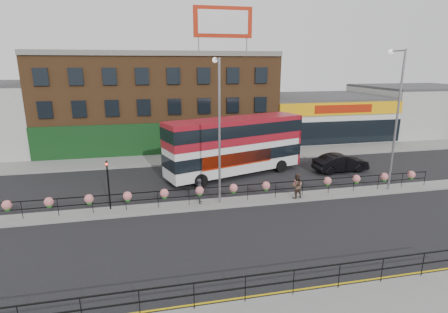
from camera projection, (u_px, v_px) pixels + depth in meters
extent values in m
plane|color=black|center=(233.00, 203.00, 23.64)|extent=(120.00, 120.00, 0.00)
cube|color=gray|center=(205.00, 157.00, 34.96)|extent=(60.00, 4.00, 0.15)
cube|color=gray|center=(233.00, 202.00, 23.62)|extent=(60.00, 1.60, 0.15)
cube|color=gold|center=(289.00, 291.00, 14.48)|extent=(60.00, 0.10, 0.01)
cube|color=gold|center=(291.00, 294.00, 14.31)|extent=(60.00, 0.10, 0.01)
cube|color=brown|center=(159.00, 101.00, 40.43)|extent=(25.00, 12.00, 10.00)
cube|color=#3F3F42|center=(157.00, 55.00, 39.11)|extent=(25.00, 12.00, 0.30)
cube|color=#0F3313|center=(163.00, 139.00, 35.53)|extent=(25.00, 0.25, 3.40)
cube|color=silver|center=(317.00, 117.00, 45.17)|extent=(15.00, 12.00, 5.00)
cube|color=#3F3F42|center=(318.00, 96.00, 44.49)|extent=(15.00, 12.00, 0.30)
cube|color=#E5A40A|center=(343.00, 109.00, 38.97)|extent=(15.00, 0.25, 1.40)
cube|color=#A21D07|center=(344.00, 109.00, 38.86)|extent=(7.00, 0.10, 0.90)
cube|color=black|center=(341.00, 132.00, 39.66)|extent=(15.00, 0.25, 2.60)
cube|color=#A5A5A0|center=(416.00, 110.00, 48.07)|extent=(14.50, 12.00, 6.00)
cube|color=#3F3F42|center=(419.00, 87.00, 47.26)|extent=(14.50, 12.00, 0.30)
cube|color=#A21D07|center=(223.00, 22.00, 34.94)|extent=(6.00, 0.25, 3.00)
cube|color=silver|center=(223.00, 22.00, 34.80)|extent=(5.10, 0.04, 2.25)
cylinder|color=gray|center=(199.00, 45.00, 34.99)|extent=(0.12, 0.12, 1.40)
cylinder|color=gray|center=(247.00, 45.00, 36.01)|extent=(0.12, 0.12, 1.40)
cube|color=black|center=(234.00, 186.00, 23.32)|extent=(30.00, 0.05, 0.05)
cube|color=black|center=(233.00, 193.00, 23.45)|extent=(30.00, 0.05, 0.05)
cylinder|color=black|center=(22.00, 210.00, 20.80)|extent=(0.04, 0.04, 1.10)
cylinder|color=black|center=(58.00, 207.00, 21.21)|extent=(0.04, 0.04, 1.10)
cylinder|color=black|center=(92.00, 205.00, 21.62)|extent=(0.04, 0.04, 1.10)
cylinder|color=black|center=(126.00, 202.00, 22.03)|extent=(0.04, 0.04, 1.10)
cylinder|color=black|center=(158.00, 199.00, 22.44)|extent=(0.04, 0.04, 1.10)
cylinder|color=black|center=(189.00, 197.00, 22.85)|extent=(0.04, 0.04, 1.10)
cylinder|color=black|center=(219.00, 195.00, 23.26)|extent=(0.04, 0.04, 1.10)
cylinder|color=black|center=(248.00, 192.00, 23.67)|extent=(0.04, 0.04, 1.10)
cylinder|color=black|center=(276.00, 190.00, 24.08)|extent=(0.04, 0.04, 1.10)
cylinder|color=black|center=(303.00, 188.00, 24.49)|extent=(0.04, 0.04, 1.10)
cylinder|color=black|center=(329.00, 186.00, 24.90)|extent=(0.04, 0.04, 1.10)
cylinder|color=black|center=(354.00, 184.00, 25.31)|extent=(0.04, 0.04, 1.10)
cylinder|color=black|center=(378.00, 182.00, 25.72)|extent=(0.04, 0.04, 1.10)
cylinder|color=black|center=(402.00, 180.00, 26.13)|extent=(0.04, 0.04, 1.10)
cylinder|color=black|center=(425.00, 178.00, 26.54)|extent=(0.04, 0.04, 1.10)
sphere|color=#C6696C|center=(7.00, 205.00, 20.54)|extent=(0.56, 0.56, 0.56)
sphere|color=#1F5D1A|center=(7.00, 209.00, 20.60)|extent=(0.36, 0.36, 0.36)
sphere|color=#C6696C|center=(49.00, 202.00, 21.01)|extent=(0.56, 0.56, 0.56)
sphere|color=#1F5D1A|center=(49.00, 205.00, 21.07)|extent=(0.36, 0.36, 0.36)
sphere|color=#C6696C|center=(89.00, 199.00, 21.48)|extent=(0.56, 0.56, 0.56)
sphere|color=#1F5D1A|center=(89.00, 202.00, 21.54)|extent=(0.36, 0.36, 0.36)
sphere|color=#C6696C|center=(127.00, 196.00, 21.95)|extent=(0.56, 0.56, 0.56)
sphere|color=#1F5D1A|center=(128.00, 199.00, 22.01)|extent=(0.36, 0.36, 0.36)
sphere|color=#C6696C|center=(164.00, 193.00, 22.42)|extent=(0.56, 0.56, 0.56)
sphere|color=#1F5D1A|center=(164.00, 196.00, 22.48)|extent=(0.36, 0.36, 0.36)
sphere|color=#C6696C|center=(200.00, 190.00, 22.89)|extent=(0.56, 0.56, 0.56)
sphere|color=#1F5D1A|center=(200.00, 194.00, 22.95)|extent=(0.36, 0.36, 0.36)
sphere|color=#C6696C|center=(233.00, 188.00, 23.36)|extent=(0.56, 0.56, 0.56)
sphere|color=#1F5D1A|center=(233.00, 191.00, 23.42)|extent=(0.36, 0.36, 0.36)
sphere|color=#C6696C|center=(266.00, 185.00, 23.83)|extent=(0.56, 0.56, 0.56)
sphere|color=#1F5D1A|center=(266.00, 189.00, 23.89)|extent=(0.36, 0.36, 0.36)
sphere|color=#C6696C|center=(297.00, 183.00, 24.30)|extent=(0.56, 0.56, 0.56)
sphere|color=#1F5D1A|center=(297.00, 186.00, 24.36)|extent=(0.36, 0.36, 0.36)
sphere|color=#C6696C|center=(327.00, 181.00, 24.77)|extent=(0.56, 0.56, 0.56)
sphere|color=#1F5D1A|center=(327.00, 184.00, 24.83)|extent=(0.36, 0.36, 0.36)
sphere|color=#C6696C|center=(356.00, 179.00, 25.24)|extent=(0.56, 0.56, 0.56)
sphere|color=#1F5D1A|center=(356.00, 182.00, 25.30)|extent=(0.36, 0.36, 0.36)
sphere|color=#C6696C|center=(384.00, 177.00, 25.71)|extent=(0.56, 0.56, 0.56)
sphere|color=#1F5D1A|center=(384.00, 180.00, 25.77)|extent=(0.36, 0.36, 0.36)
sphere|color=#C6696C|center=(411.00, 175.00, 26.18)|extent=(0.56, 0.56, 0.56)
sphere|color=#1F5D1A|center=(411.00, 177.00, 26.24)|extent=(0.36, 0.36, 0.36)
cube|color=black|center=(246.00, 276.00, 13.37)|extent=(20.00, 0.05, 0.05)
cube|color=black|center=(245.00, 288.00, 13.50)|extent=(20.00, 0.05, 0.05)
cylinder|color=black|center=(81.00, 311.00, 12.28)|extent=(0.04, 0.04, 1.10)
cylinder|color=black|center=(139.00, 303.00, 12.69)|extent=(0.04, 0.04, 1.10)
cylinder|color=black|center=(194.00, 296.00, 13.10)|extent=(0.04, 0.04, 1.10)
cylinder|color=black|center=(245.00, 289.00, 13.51)|extent=(0.04, 0.04, 1.10)
cylinder|color=black|center=(294.00, 282.00, 13.92)|extent=(0.04, 0.04, 1.10)
cylinder|color=black|center=(339.00, 276.00, 14.33)|extent=(0.04, 0.04, 1.10)
cylinder|color=black|center=(382.00, 270.00, 14.74)|extent=(0.04, 0.04, 1.10)
cylinder|color=black|center=(423.00, 265.00, 15.15)|extent=(0.04, 0.04, 1.10)
cube|color=silver|center=(235.00, 145.00, 29.03)|extent=(12.13, 6.24, 4.32)
cube|color=maroon|center=(235.00, 130.00, 28.71)|extent=(12.20, 6.32, 1.94)
cube|color=black|center=(235.00, 154.00, 29.22)|extent=(12.23, 6.34, 0.97)
cube|color=black|center=(235.00, 129.00, 28.67)|extent=(12.25, 6.37, 0.97)
cube|color=maroon|center=(235.00, 119.00, 28.47)|extent=(12.13, 6.24, 0.13)
cube|color=maroon|center=(290.00, 138.00, 31.90)|extent=(1.04, 2.69, 4.32)
cube|color=#A21D07|center=(238.00, 159.00, 27.83)|extent=(6.17, 2.04, 1.08)
cylinder|color=black|center=(201.00, 181.00, 26.54)|extent=(1.13, 0.64, 1.08)
cylinder|color=black|center=(186.00, 172.00, 28.79)|extent=(1.13, 0.64, 1.08)
cylinder|color=black|center=(281.00, 166.00, 30.32)|extent=(1.13, 0.64, 1.08)
cylinder|color=black|center=(262.00, 159.00, 32.58)|extent=(1.13, 0.64, 1.08)
imported|color=black|center=(341.00, 163.00, 30.42)|extent=(2.21, 4.96, 1.57)
imported|color=#232229|center=(200.00, 191.00, 23.10)|extent=(0.79, 0.67, 1.70)
imported|color=#463127|center=(296.00, 186.00, 23.97)|extent=(1.06, 0.92, 1.77)
cylinder|color=gray|center=(219.00, 134.00, 22.15)|extent=(0.15, 0.15, 9.36)
cylinder|color=gray|center=(217.00, 59.00, 21.64)|extent=(0.09, 1.40, 0.09)
sphere|color=silver|center=(215.00, 60.00, 22.31)|extent=(0.34, 0.34, 0.34)
cylinder|color=gray|center=(396.00, 123.00, 24.57)|extent=(0.16, 0.16, 9.97)
cylinder|color=gray|center=(398.00, 51.00, 24.02)|extent=(0.10, 1.49, 0.10)
sphere|color=silver|center=(391.00, 52.00, 24.74)|extent=(0.36, 0.36, 0.36)
cylinder|color=black|center=(109.00, 185.00, 21.93)|extent=(0.10, 0.10, 3.20)
imported|color=black|center=(106.00, 161.00, 21.52)|extent=(0.15, 0.18, 0.90)
sphere|color=#FF190C|center=(106.00, 164.00, 21.45)|extent=(0.14, 0.14, 0.14)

